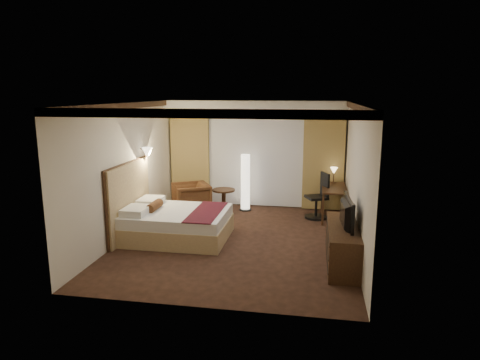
% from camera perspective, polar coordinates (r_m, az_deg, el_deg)
% --- Properties ---
extents(floor, '(4.50, 5.50, 0.01)m').
position_cam_1_polar(floor, '(8.62, -0.47, -8.04)').
color(floor, black).
rests_on(floor, ground).
extents(ceiling, '(4.50, 5.50, 0.01)m').
position_cam_1_polar(ceiling, '(8.12, -0.50, 10.20)').
color(ceiling, white).
rests_on(ceiling, back_wall).
extents(back_wall, '(4.50, 0.02, 2.70)m').
position_cam_1_polar(back_wall, '(10.94, 2.14, 3.48)').
color(back_wall, beige).
rests_on(back_wall, floor).
extents(left_wall, '(0.02, 5.50, 2.70)m').
position_cam_1_polar(left_wall, '(8.94, -14.81, 1.25)').
color(left_wall, beige).
rests_on(left_wall, floor).
extents(right_wall, '(0.02, 5.50, 2.70)m').
position_cam_1_polar(right_wall, '(8.17, 15.24, 0.26)').
color(right_wall, beige).
rests_on(right_wall, floor).
extents(crown_molding, '(4.50, 5.50, 0.12)m').
position_cam_1_polar(crown_molding, '(8.12, -0.50, 9.78)').
color(crown_molding, black).
rests_on(crown_molding, ceiling).
extents(soffit, '(4.50, 0.50, 0.20)m').
position_cam_1_polar(soffit, '(10.59, 2.00, 10.00)').
color(soffit, white).
rests_on(soffit, ceiling).
extents(curtain_sheer, '(2.48, 0.04, 2.45)m').
position_cam_1_polar(curtain_sheer, '(10.88, 2.07, 2.90)').
color(curtain_sheer, silver).
rests_on(curtain_sheer, back_wall).
extents(curtain_left_drape, '(1.00, 0.14, 2.45)m').
position_cam_1_polar(curtain_left_drape, '(11.18, -6.64, 3.07)').
color(curtain_left_drape, tan).
rests_on(curtain_left_drape, back_wall).
extents(curtain_right_drape, '(1.00, 0.14, 2.45)m').
position_cam_1_polar(curtain_right_drape, '(10.72, 11.07, 2.56)').
color(curtain_right_drape, tan).
rests_on(curtain_right_drape, back_wall).
extents(wall_sconce, '(0.24, 0.24, 0.24)m').
position_cam_1_polar(wall_sconce, '(9.48, -12.24, 3.60)').
color(wall_sconce, white).
rests_on(wall_sconce, left_wall).
extents(bed, '(2.00, 1.56, 0.59)m').
position_cam_1_polar(bed, '(8.74, -8.29, -5.86)').
color(bed, white).
rests_on(bed, floor).
extents(headboard, '(0.12, 1.86, 1.50)m').
position_cam_1_polar(headboard, '(8.98, -14.52, -2.62)').
color(headboard, tan).
rests_on(headboard, floor).
extents(armchair, '(1.07, 1.09, 0.84)m').
position_cam_1_polar(armchair, '(10.36, -6.56, -2.30)').
color(armchair, '#472415').
rests_on(armchair, floor).
extents(side_table, '(0.55, 0.55, 0.61)m').
position_cam_1_polar(side_table, '(10.38, -2.17, -2.87)').
color(side_table, black).
rests_on(side_table, floor).
extents(floor_lamp, '(0.30, 0.30, 1.42)m').
position_cam_1_polar(floor_lamp, '(10.58, 0.72, -0.31)').
color(floor_lamp, white).
rests_on(floor_lamp, floor).
extents(desk, '(0.55, 1.26, 0.75)m').
position_cam_1_polar(desk, '(10.19, 12.35, -2.99)').
color(desk, black).
rests_on(desk, floor).
extents(desk_lamp, '(0.18, 0.18, 0.34)m').
position_cam_1_polar(desk_lamp, '(10.55, 12.38, 0.54)').
color(desk_lamp, '#FFD899').
rests_on(desk_lamp, desk).
extents(office_chair, '(0.69, 0.69, 1.08)m').
position_cam_1_polar(office_chair, '(10.10, 10.16, -2.08)').
color(office_chair, black).
rests_on(office_chair, floor).
extents(dresser, '(0.50, 1.76, 0.68)m').
position_cam_1_polar(dresser, '(7.59, 13.49, -8.43)').
color(dresser, black).
rests_on(dresser, floor).
extents(television, '(0.65, 1.05, 0.13)m').
position_cam_1_polar(television, '(7.40, 13.49, -3.82)').
color(television, black).
rests_on(television, dresser).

